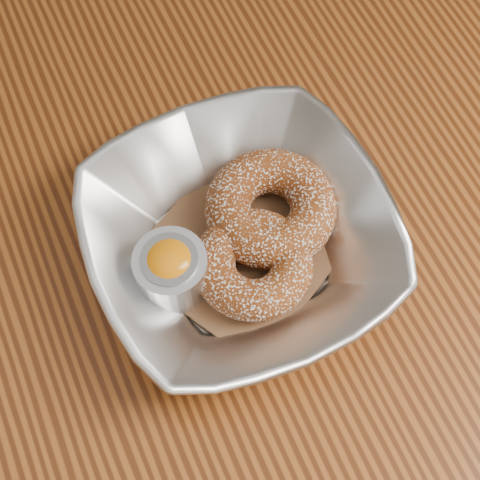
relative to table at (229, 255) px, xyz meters
name	(u,v)px	position (x,y,z in m)	size (l,w,h in m)	color
ground_plane	(234,405)	(0.00, 0.00, -0.65)	(4.00, 4.00, 0.00)	#565659
table	(229,255)	(0.00, 0.00, 0.00)	(1.20, 0.80, 0.75)	brown
serving_bowl	(240,240)	(-0.01, -0.05, 0.13)	(0.25, 0.25, 0.06)	silver
parchment	(240,251)	(-0.01, -0.05, 0.11)	(0.14, 0.14, 0.00)	brown
donut_back	(270,208)	(0.03, -0.03, 0.13)	(0.11, 0.11, 0.04)	#703110
donut_front	(253,264)	(-0.01, -0.07, 0.13)	(0.10, 0.10, 0.03)	#703110
ramekin	(171,270)	(-0.07, -0.05, 0.13)	(0.06, 0.06, 0.05)	silver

